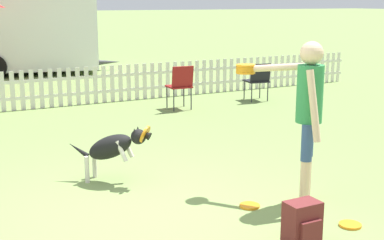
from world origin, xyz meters
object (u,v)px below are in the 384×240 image
at_px(folding_chair_blue_left, 258,78).
at_px(equipment_trailer, 16,31).
at_px(handler_person, 305,102).
at_px(frisbee_near_handler, 250,206).
at_px(frisbee_near_dog, 350,225).
at_px(backpack_on_grass, 303,223).
at_px(folding_chair_center, 181,83).
at_px(leaping_dog, 113,147).

bearing_deg(folding_chair_blue_left, equipment_trailer, -54.01).
distance_m(handler_person, frisbee_near_handler, 1.26).
relative_size(frisbee_near_dog, folding_chair_blue_left, 0.26).
distance_m(frisbee_near_handler, equipment_trailer, 12.53).
height_order(backpack_on_grass, folding_chair_blue_left, folding_chair_blue_left).
distance_m(handler_person, frisbee_near_dog, 1.35).
height_order(backpack_on_grass, equipment_trailer, equipment_trailer).
bearing_deg(folding_chair_center, backpack_on_grass, 77.40).
xyz_separation_m(frisbee_near_dog, folding_chair_blue_left, (3.06, 6.02, 0.49)).
xyz_separation_m(folding_chair_blue_left, equipment_trailer, (-3.81, 7.33, 0.79)).
relative_size(frisbee_near_handler, equipment_trailer, 0.04).
xyz_separation_m(leaping_dog, frisbee_near_dog, (1.60, -2.32, -0.44)).
xyz_separation_m(handler_person, frisbee_near_dog, (-0.02, -0.78, -1.10)).
bearing_deg(folding_chair_center, frisbee_near_dog, 83.31).
bearing_deg(frisbee_near_dog, folding_chair_blue_left, 63.08).
bearing_deg(frisbee_near_handler, frisbee_near_dog, -56.07).
distance_m(leaping_dog, folding_chair_center, 4.52).
bearing_deg(frisbee_near_handler, folding_chair_blue_left, 54.63).
xyz_separation_m(folding_chair_center, equipment_trailer, (-1.87, 7.41, 0.75)).
xyz_separation_m(handler_person, frisbee_near_handler, (-0.61, 0.10, -1.10)).
distance_m(backpack_on_grass, folding_chair_blue_left, 7.17).
bearing_deg(frisbee_near_dog, backpack_on_grass, -172.43).
relative_size(backpack_on_grass, folding_chair_center, 0.45).
bearing_deg(frisbee_near_handler, leaping_dog, 125.02).
height_order(backpack_on_grass, folding_chair_center, folding_chair_center).
relative_size(handler_person, backpack_on_grass, 4.34).
xyz_separation_m(frisbee_near_dog, folding_chair_center, (1.11, 5.94, 0.53)).
distance_m(folding_chair_blue_left, equipment_trailer, 8.30).
height_order(leaping_dog, frisbee_near_dog, leaping_dog).
bearing_deg(handler_person, equipment_trailer, 47.35).
distance_m(backpack_on_grass, equipment_trailer, 13.48).
relative_size(leaping_dog, folding_chair_blue_left, 1.04).
bearing_deg(leaping_dog, folding_chair_center, -173.08).
bearing_deg(frisbee_near_handler, folding_chair_center, 71.37).
xyz_separation_m(handler_person, folding_chair_blue_left, (3.04, 5.24, -0.61)).
xyz_separation_m(backpack_on_grass, folding_chair_blue_left, (3.73, 6.11, 0.30)).
relative_size(leaping_dog, folding_chair_center, 0.97).
distance_m(handler_person, backpack_on_grass, 1.44).
distance_m(folding_chair_blue_left, folding_chair_center, 1.94).
bearing_deg(frisbee_near_dog, handler_person, 88.78).
height_order(leaping_dog, equipment_trailer, equipment_trailer).
height_order(handler_person, backpack_on_grass, handler_person).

